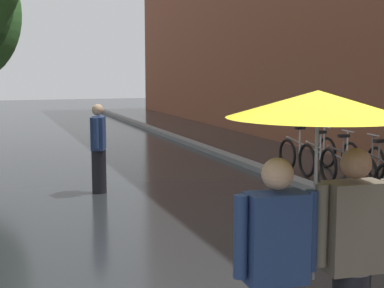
# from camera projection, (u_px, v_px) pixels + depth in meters

# --- Properties ---
(kerb_strip) EXTENTS (0.30, 36.00, 0.12)m
(kerb_strip) POSITION_uv_depth(u_px,v_px,m) (222.00, 154.00, 14.44)
(kerb_strip) COLOR slate
(kerb_strip) RESTS_ON ground
(parked_bicycle_5) EXTENTS (1.16, 0.83, 0.96)m
(parked_bicycle_5) POSITION_uv_depth(u_px,v_px,m) (352.00, 163.00, 11.15)
(parked_bicycle_5) COLOR black
(parked_bicycle_5) RESTS_ON ground
(parked_bicycle_6) EXTENTS (1.12, 0.77, 0.96)m
(parked_bicycle_6) POSITION_uv_depth(u_px,v_px,m) (329.00, 158.00, 11.82)
(parked_bicycle_6) COLOR black
(parked_bicycle_6) RESTS_ON ground
(parked_bicycle_7) EXTENTS (1.09, 0.71, 0.96)m
(parked_bicycle_7) POSITION_uv_depth(u_px,v_px,m) (307.00, 152.00, 12.66)
(parked_bicycle_7) COLOR black
(parked_bicycle_7) RESTS_ON ground
(couple_under_umbrella) EXTENTS (1.21, 1.21, 2.08)m
(couple_under_umbrella) POSITION_uv_depth(u_px,v_px,m) (316.00, 188.00, 3.75)
(couple_under_umbrella) COLOR #2D2D33
(couple_under_umbrella) RESTS_ON ground
(pedestrian_walking_midground) EXTENTS (0.34, 0.56, 1.61)m
(pedestrian_walking_midground) POSITION_uv_depth(u_px,v_px,m) (99.00, 148.00, 10.14)
(pedestrian_walking_midground) COLOR black
(pedestrian_walking_midground) RESTS_ON ground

